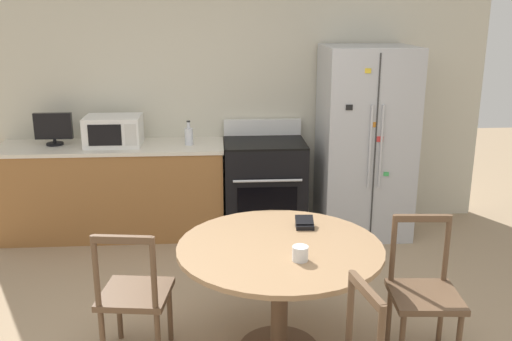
{
  "coord_description": "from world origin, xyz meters",
  "views": [
    {
      "loc": [
        -0.11,
        -3.07,
        2.17
      ],
      "look_at": [
        0.18,
        1.15,
        0.95
      ],
      "focal_mm": 40.0,
      "sensor_mm": 36.0,
      "label": 1
    }
  ],
  "objects_px": {
    "counter_bottle": "(189,136)",
    "dining_chair_right": "(424,293)",
    "refrigerator": "(365,142)",
    "countertop_tv": "(53,128)",
    "dining_chair_left": "(134,295)",
    "wallet": "(305,223)",
    "microwave": "(114,131)",
    "candle_glass": "(300,254)",
    "oven_range": "(264,186)"
  },
  "relations": [
    {
      "from": "counter_bottle",
      "to": "dining_chair_right",
      "type": "height_order",
      "value": "counter_bottle"
    },
    {
      "from": "refrigerator",
      "to": "countertop_tv",
      "type": "distance_m",
      "value": 2.97
    },
    {
      "from": "counter_bottle",
      "to": "dining_chair_left",
      "type": "xyz_separation_m",
      "value": [
        -0.26,
        -2.09,
        -0.55
      ]
    },
    {
      "from": "wallet",
      "to": "dining_chair_right",
      "type": "bearing_deg",
      "value": -29.17
    },
    {
      "from": "dining_chair_right",
      "to": "dining_chair_left",
      "type": "distance_m",
      "value": 1.82
    },
    {
      "from": "microwave",
      "to": "countertop_tv",
      "type": "height_order",
      "value": "countertop_tv"
    },
    {
      "from": "wallet",
      "to": "dining_chair_left",
      "type": "bearing_deg",
      "value": -165.04
    },
    {
      "from": "counter_bottle",
      "to": "candle_glass",
      "type": "height_order",
      "value": "counter_bottle"
    },
    {
      "from": "dining_chair_right",
      "to": "wallet",
      "type": "xyz_separation_m",
      "value": [
        -0.71,
        0.39,
        0.34
      ]
    },
    {
      "from": "dining_chair_right",
      "to": "candle_glass",
      "type": "height_order",
      "value": "dining_chair_right"
    },
    {
      "from": "microwave",
      "to": "candle_glass",
      "type": "xyz_separation_m",
      "value": [
        1.45,
        -2.33,
        -0.26
      ]
    },
    {
      "from": "oven_range",
      "to": "counter_bottle",
      "type": "xyz_separation_m",
      "value": [
        -0.73,
        -0.01,
        0.52
      ]
    },
    {
      "from": "oven_range",
      "to": "countertop_tv",
      "type": "bearing_deg",
      "value": 177.99
    },
    {
      "from": "oven_range",
      "to": "microwave",
      "type": "bearing_deg",
      "value": 179.16
    },
    {
      "from": "oven_range",
      "to": "dining_chair_right",
      "type": "height_order",
      "value": "oven_range"
    },
    {
      "from": "countertop_tv",
      "to": "dining_chair_left",
      "type": "relative_size",
      "value": 0.39
    },
    {
      "from": "dining_chair_left",
      "to": "candle_glass",
      "type": "height_order",
      "value": "dining_chair_left"
    },
    {
      "from": "oven_range",
      "to": "microwave",
      "type": "height_order",
      "value": "microwave"
    },
    {
      "from": "wallet",
      "to": "refrigerator",
      "type": "bearing_deg",
      "value": 64.11
    },
    {
      "from": "countertop_tv",
      "to": "counter_bottle",
      "type": "bearing_deg",
      "value": -3.42
    },
    {
      "from": "dining_chair_left",
      "to": "candle_glass",
      "type": "distance_m",
      "value": 1.09
    },
    {
      "from": "oven_range",
      "to": "countertop_tv",
      "type": "height_order",
      "value": "countertop_tv"
    },
    {
      "from": "countertop_tv",
      "to": "wallet",
      "type": "height_order",
      "value": "countertop_tv"
    },
    {
      "from": "countertop_tv",
      "to": "counter_bottle",
      "type": "relative_size",
      "value": 1.51
    },
    {
      "from": "microwave",
      "to": "candle_glass",
      "type": "relative_size",
      "value": 5.49
    },
    {
      "from": "refrigerator",
      "to": "counter_bottle",
      "type": "height_order",
      "value": "refrigerator"
    },
    {
      "from": "refrigerator",
      "to": "candle_glass",
      "type": "xyz_separation_m",
      "value": [
        -0.95,
        -2.25,
        -0.13
      ]
    },
    {
      "from": "countertop_tv",
      "to": "wallet",
      "type": "xyz_separation_m",
      "value": [
        2.12,
        -1.87,
        -0.29
      ]
    },
    {
      "from": "microwave",
      "to": "dining_chair_left",
      "type": "distance_m",
      "value": 2.24
    },
    {
      "from": "countertop_tv",
      "to": "dining_chair_right",
      "type": "distance_m",
      "value": 3.67
    },
    {
      "from": "counter_bottle",
      "to": "wallet",
      "type": "height_order",
      "value": "counter_bottle"
    },
    {
      "from": "dining_chair_left",
      "to": "wallet",
      "type": "bearing_deg",
      "value": 22.44
    },
    {
      "from": "candle_glass",
      "to": "wallet",
      "type": "height_order",
      "value": "candle_glass"
    },
    {
      "from": "candle_glass",
      "to": "wallet",
      "type": "xyz_separation_m",
      "value": [
        0.1,
        0.51,
        -0.01
      ]
    },
    {
      "from": "microwave",
      "to": "dining_chair_left",
      "type": "relative_size",
      "value": 0.58
    },
    {
      "from": "dining_chair_left",
      "to": "wallet",
      "type": "xyz_separation_m",
      "value": [
        1.11,
        0.3,
        0.34
      ]
    },
    {
      "from": "oven_range",
      "to": "dining_chair_right",
      "type": "bearing_deg",
      "value": -69.32
    },
    {
      "from": "microwave",
      "to": "countertop_tv",
      "type": "distance_m",
      "value": 0.57
    },
    {
      "from": "dining_chair_left",
      "to": "candle_glass",
      "type": "relative_size",
      "value": 9.55
    },
    {
      "from": "refrigerator",
      "to": "wallet",
      "type": "height_order",
      "value": "refrigerator"
    },
    {
      "from": "countertop_tv",
      "to": "candle_glass",
      "type": "xyz_separation_m",
      "value": [
        2.02,
        -2.38,
        -0.28
      ]
    },
    {
      "from": "refrigerator",
      "to": "oven_range",
      "type": "relative_size",
      "value": 1.69
    },
    {
      "from": "dining_chair_left",
      "to": "wallet",
      "type": "relative_size",
      "value": 6.81
    },
    {
      "from": "counter_bottle",
      "to": "candle_glass",
      "type": "bearing_deg",
      "value": -72.09
    },
    {
      "from": "oven_range",
      "to": "microwave",
      "type": "distance_m",
      "value": 1.54
    },
    {
      "from": "wallet",
      "to": "counter_bottle",
      "type": "bearing_deg",
      "value": 115.32
    },
    {
      "from": "counter_bottle",
      "to": "refrigerator",
      "type": "bearing_deg",
      "value": -1.72
    },
    {
      "from": "microwave",
      "to": "wallet",
      "type": "relative_size",
      "value": 3.92
    },
    {
      "from": "wallet",
      "to": "candle_glass",
      "type": "bearing_deg",
      "value": -101.29
    },
    {
      "from": "counter_bottle",
      "to": "countertop_tv",
      "type": "bearing_deg",
      "value": 176.58
    }
  ]
}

